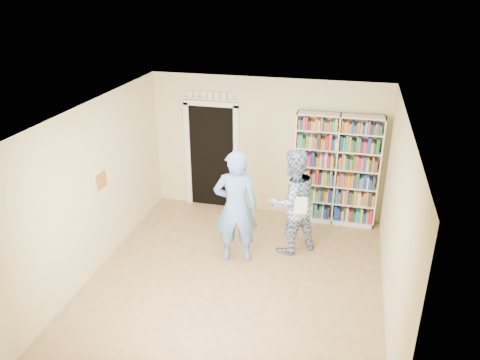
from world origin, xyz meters
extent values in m
plane|color=#8F6945|center=(0.00, 0.00, 0.00)|extent=(5.00, 5.00, 0.00)
plane|color=white|center=(0.00, 0.00, 2.70)|extent=(5.00, 5.00, 0.00)
plane|color=beige|center=(0.00, 2.50, 1.35)|extent=(4.50, 0.00, 4.50)
plane|color=beige|center=(-2.25, 0.00, 1.35)|extent=(0.00, 5.00, 5.00)
plane|color=beige|center=(2.25, 0.00, 1.35)|extent=(0.00, 5.00, 5.00)
cube|color=white|center=(1.35, 2.34, 1.07)|extent=(1.56, 0.29, 2.14)
cube|color=white|center=(1.35, 2.34, 1.07)|extent=(0.02, 0.29, 2.14)
cube|color=black|center=(-1.10, 2.48, 1.05)|extent=(0.90, 0.03, 2.10)
cube|color=white|center=(-1.60, 2.47, 1.05)|extent=(0.10, 0.06, 2.20)
cube|color=white|center=(-0.60, 2.47, 1.05)|extent=(0.10, 0.06, 2.20)
cube|color=white|center=(-1.10, 2.47, 2.15)|extent=(1.10, 0.06, 0.10)
cube|color=white|center=(-1.10, 2.46, 2.25)|extent=(1.10, 0.08, 0.02)
cube|color=brown|center=(-2.23, 0.20, 1.40)|extent=(0.03, 0.25, 0.25)
imported|color=#6391DD|center=(-0.14, 0.63, 0.97)|extent=(0.80, 0.62, 1.95)
imported|color=#345B9F|center=(0.70, 1.14, 0.93)|extent=(1.14, 1.11, 1.85)
cube|color=white|center=(0.88, 0.87, 1.01)|extent=(0.21, 0.01, 0.30)
camera|label=1|loc=(1.53, -5.86, 4.41)|focal=35.00mm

